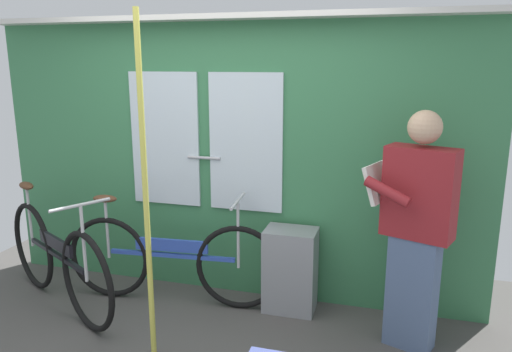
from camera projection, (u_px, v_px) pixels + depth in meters
train_door_wall at (229, 154)px, 3.98m from camera, size 4.09×0.28×2.26m
bicycle_near_door at (171, 259)px, 3.93m from camera, size 1.77×0.44×0.90m
bicycle_leaning_behind at (57, 259)px, 3.86m from camera, size 1.54×0.87×0.96m
passenger_reading_newspaper at (416, 227)px, 3.21m from camera, size 0.62×0.55×1.62m
trash_bin_by_wall at (290, 270)px, 3.82m from camera, size 0.40×0.28×0.66m
handrail_pole at (146, 197)px, 3.00m from camera, size 0.04×0.04×2.22m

